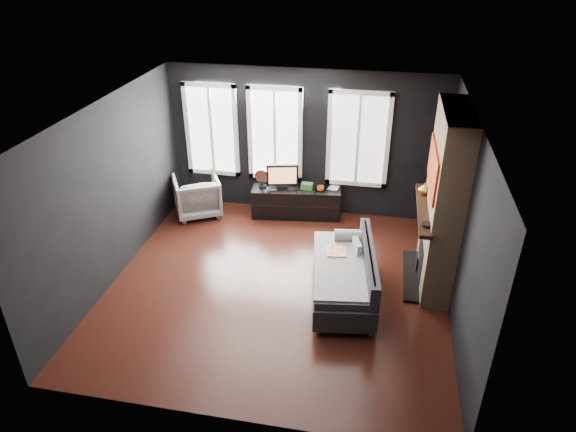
% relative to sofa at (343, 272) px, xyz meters
% --- Properties ---
extents(floor, '(5.00, 5.00, 0.00)m').
position_rel_sofa_xyz_m(floor, '(-0.98, 0.06, -0.41)').
color(floor, black).
rests_on(floor, ground).
extents(ceiling, '(5.00, 5.00, 0.00)m').
position_rel_sofa_xyz_m(ceiling, '(-0.98, 0.06, 2.29)').
color(ceiling, white).
rests_on(ceiling, ground).
extents(wall_back, '(5.00, 0.02, 2.70)m').
position_rel_sofa_xyz_m(wall_back, '(-0.98, 2.56, 0.94)').
color(wall_back, black).
rests_on(wall_back, ground).
extents(wall_left, '(0.02, 5.00, 2.70)m').
position_rel_sofa_xyz_m(wall_left, '(-3.48, 0.06, 0.94)').
color(wall_left, black).
rests_on(wall_left, ground).
extents(wall_right, '(0.02, 5.00, 2.70)m').
position_rel_sofa_xyz_m(wall_right, '(1.52, 0.06, 0.94)').
color(wall_right, black).
rests_on(wall_right, ground).
extents(windows, '(4.00, 0.16, 1.76)m').
position_rel_sofa_xyz_m(windows, '(-1.43, 2.52, 1.97)').
color(windows, white).
rests_on(windows, wall_back).
extents(fireplace, '(0.70, 1.62, 2.70)m').
position_rel_sofa_xyz_m(fireplace, '(1.32, 0.66, 0.94)').
color(fireplace, '#93724C').
rests_on(fireplace, floor).
extents(sofa, '(1.18, 1.99, 0.81)m').
position_rel_sofa_xyz_m(sofa, '(0.00, 0.00, 0.00)').
color(sofa, '#232325').
rests_on(sofa, floor).
extents(stripe_pillow, '(0.16, 0.31, 0.30)m').
position_rel_sofa_xyz_m(stripe_pillow, '(0.16, 0.35, 0.18)').
color(stripe_pillow, gray).
rests_on(stripe_pillow, sofa).
extents(armchair, '(1.06, 1.04, 0.83)m').
position_rel_sofa_xyz_m(armchair, '(-2.93, 2.01, 0.01)').
color(armchair, white).
rests_on(armchair, floor).
extents(media_console, '(1.68, 0.70, 0.56)m').
position_rel_sofa_xyz_m(media_console, '(-1.09, 2.30, -0.12)').
color(media_console, black).
rests_on(media_console, floor).
extents(monitor, '(0.60, 0.25, 0.52)m').
position_rel_sofa_xyz_m(monitor, '(-1.34, 2.25, 0.42)').
color(monitor, black).
rests_on(monitor, media_console).
extents(desk_fan, '(0.29, 0.29, 0.37)m').
position_rel_sofa_xyz_m(desk_fan, '(-1.72, 2.22, 0.34)').
color(desk_fan, '#999999').
rests_on(desk_fan, media_console).
extents(mug, '(0.13, 0.10, 0.13)m').
position_rel_sofa_xyz_m(mug, '(-0.64, 2.27, 0.22)').
color(mug, '#D85815').
rests_on(mug, media_console).
extents(book, '(0.18, 0.05, 0.24)m').
position_rel_sofa_xyz_m(book, '(-0.50, 2.45, 0.28)').
color(book, tan).
rests_on(book, media_console).
extents(storage_box, '(0.22, 0.15, 0.11)m').
position_rel_sofa_xyz_m(storage_box, '(-0.89, 2.30, 0.21)').
color(storage_box, '#316C38').
rests_on(storage_box, media_console).
extents(mantel_vase, '(0.22, 0.23, 0.17)m').
position_rel_sofa_xyz_m(mantel_vase, '(1.07, 1.11, 0.91)').
color(mantel_vase, gold).
rests_on(mantel_vase, fireplace).
extents(mantel_clock, '(0.18, 0.18, 0.04)m').
position_rel_sofa_xyz_m(mantel_clock, '(1.07, 0.11, 0.85)').
color(mantel_clock, black).
rests_on(mantel_clock, fireplace).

